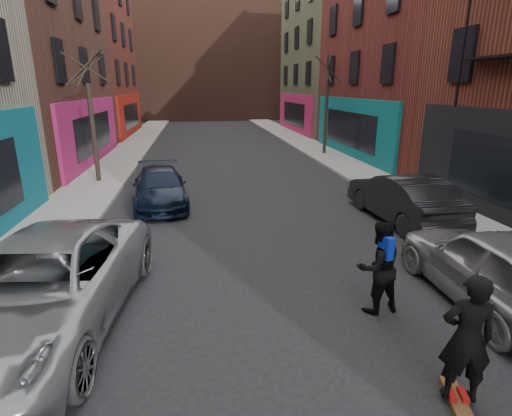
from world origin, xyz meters
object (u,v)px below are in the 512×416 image
object	(u,v)px
tree_right_far	(327,97)
parked_left_far	(41,287)
parked_left_end	(160,187)
skateboard	(456,399)
pedestrian	(378,267)
tree_left_far	(90,106)
parked_right_far	(497,268)
skateboarder	(467,339)
parked_right_end	(402,198)

from	to	relation	value
tree_right_far	parked_left_far	xyz separation A→B (m)	(-10.80, -17.60, -2.71)
parked_left_far	parked_left_end	distance (m)	7.88
skateboard	pedestrian	distance (m)	2.57
tree_left_far	tree_right_far	xyz separation A→B (m)	(12.40, 6.00, 0.15)
parked_left_far	parked_right_far	xyz separation A→B (m)	(8.42, -0.46, -0.02)
skateboarder	pedestrian	size ratio (longest dim) A/B	1.02
tree_right_far	parked_left_far	distance (m)	20.83
parked_left_end	tree_left_far	bearing A→B (deg)	121.92
parked_right_far	pedestrian	distance (m)	2.37
parked_right_far	skateboard	bearing A→B (deg)	46.39
parked_left_end	tree_right_far	bearing A→B (deg)	40.31
tree_left_far	skateboarder	distance (m)	16.44
parked_left_end	parked_right_far	xyz separation A→B (m)	(7.02, -8.21, 0.15)
tree_left_far	tree_right_far	world-z (taller)	tree_right_far
tree_right_far	parked_left_far	world-z (taller)	tree_right_far
skateboard	pedestrian	world-z (taller)	pedestrian
parked_right_far	parked_right_end	distance (m)	5.21
parked_right_end	skateboarder	world-z (taller)	skateboarder
skateboarder	parked_right_end	bearing A→B (deg)	-96.19
parked_left_far	skateboarder	world-z (taller)	skateboarder
parked_right_far	skateboarder	bearing A→B (deg)	46.39
tree_left_far	skateboarder	world-z (taller)	tree_left_far
parked_left_far	skateboard	distance (m)	6.76
parked_left_end	pedestrian	size ratio (longest dim) A/B	2.49
parked_left_end	parked_right_end	size ratio (longest dim) A/B	0.96
tree_right_far	parked_right_far	bearing A→B (deg)	-97.52
tree_left_far	parked_left_far	bearing A→B (deg)	-82.15
tree_left_far	skateboarder	bearing A→B (deg)	-61.56
skateboarder	pedestrian	world-z (taller)	skateboarder
skateboard	tree_right_far	bearing A→B (deg)	93.34
parked_left_far	tree_right_far	bearing A→B (deg)	64.98
tree_left_far	parked_right_end	size ratio (longest dim) A/B	1.38
parked_left_far	pedestrian	xyz separation A→B (m)	(6.06, -0.29, 0.09)
parked_right_far	pedestrian	xyz separation A→B (m)	(-2.36, 0.17, 0.11)
parked_right_far	tree_right_far	bearing A→B (deg)	-95.79
parked_right_far	skateboarder	world-z (taller)	skateboarder
tree_left_far	parked_left_end	size ratio (longest dim) A/B	1.44
tree_right_far	skateboard	bearing A→B (deg)	-102.91
skateboarder	skateboard	bearing A→B (deg)	-0.00
parked_left_far	parked_right_end	distance (m)	10.33
tree_left_far	parked_right_end	distance (m)	13.08
tree_left_far	pedestrian	distance (m)	14.35
parked_right_far	skateboarder	xyz separation A→B (m)	(-2.27, -2.24, 0.21)
tree_right_far	parked_left_end	distance (m)	13.91
parked_left_far	skateboarder	size ratio (longest dim) A/B	3.23
tree_right_far	parked_right_end	distance (m)	13.30
tree_right_far	parked_right_far	distance (m)	18.42
parked_left_end	skateboard	size ratio (longest dim) A/B	5.63
parked_right_far	pedestrian	bearing A→B (deg)	-2.45
parked_left_end	skateboard	bearing A→B (deg)	-71.61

